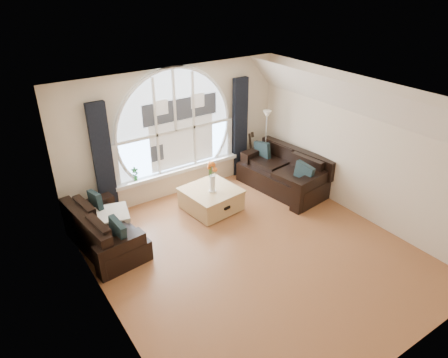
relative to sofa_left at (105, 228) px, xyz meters
The scene contains 21 objects.
ground 2.61m from the sofa_left, 37.61° to the right, with size 5.00×5.50×0.01m, color brown.
ceiling 3.45m from the sofa_left, 37.61° to the right, with size 5.00×5.50×0.01m, color silver.
wall_back 2.54m from the sofa_left, 30.03° to the left, with size 5.00×0.01×2.70m, color beige.
wall_front 4.87m from the sofa_left, 64.74° to the right, with size 5.00×0.01×2.70m, color beige.
wall_left 1.89m from the sofa_left, 106.34° to the right, with size 0.01×5.50×2.70m, color beige.
wall_right 4.90m from the sofa_left, 19.09° to the right, with size 0.01×5.50×2.70m, color beige.
attic_slope 4.92m from the sofa_left, 20.34° to the right, with size 0.92×5.50×0.72m, color silver.
arched_window 2.64m from the sofa_left, 29.39° to the left, with size 2.60×0.06×2.15m, color silver.
window_sill 2.31m from the sofa_left, 27.88° to the left, with size 2.90×0.22×0.08m, color white.
window_frame 2.63m from the sofa_left, 28.75° to the left, with size 2.76×0.08×2.15m, color white.
neighbor_house 2.70m from the sofa_left, 27.38° to the left, with size 1.70×0.02×1.50m, color silver.
curtain_left 1.37m from the sofa_left, 67.46° to the left, with size 0.35×0.12×2.30m, color black.
curtain_right 3.86m from the sofa_left, 16.22° to the left, with size 0.35×0.12×2.30m, color black.
sofa_left is the anchor object (origin of this frame).
sofa_right 3.99m from the sofa_left, ahead, with size 0.98×1.96×0.87m, color black.
coffee_chest 2.21m from the sofa_left, ahead, with size 1.01×1.01×0.50m, color tan.
throw_blanket 0.29m from the sofa_left, 40.25° to the left, with size 0.55×0.55×0.10m, color silver.
vase_flowers 2.23m from the sofa_left, ahead, with size 0.24×0.24×0.70m, color white.
floor_lamp 4.13m from the sofa_left, ahead, with size 0.24×0.24×1.60m, color #B2B2B2.
guitar 3.98m from the sofa_left, 14.17° to the left, with size 0.36×0.24×1.06m, color brown.
potted_plant 1.53m from the sofa_left, 45.97° to the left, with size 0.15×0.10×0.29m, color #1E6023.
Camera 1 is at (-3.60, -4.46, 4.43)m, focal length 32.70 mm.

